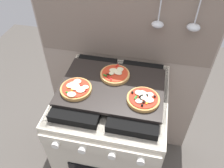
# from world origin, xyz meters

# --- Properties ---
(ground_plane) EXTENTS (4.00, 4.00, 0.00)m
(ground_plane) POSITION_xyz_m (0.00, 0.00, 0.00)
(ground_plane) COLOR #4C4742
(kitchen_backsplash) EXTENTS (1.10, 0.09, 1.55)m
(kitchen_backsplash) POSITION_xyz_m (0.00, 0.33, 0.79)
(kitchen_backsplash) COLOR gray
(kitchen_backsplash) RESTS_ON ground_plane
(stove) EXTENTS (0.60, 0.64, 0.90)m
(stove) POSITION_xyz_m (-0.00, -0.00, 0.45)
(stove) COLOR beige
(stove) RESTS_ON ground_plane
(baking_tray) EXTENTS (0.54, 0.38, 0.02)m
(baking_tray) POSITION_xyz_m (0.00, 0.00, 0.91)
(baking_tray) COLOR black
(baking_tray) RESTS_ON stove
(pizza_left) EXTENTS (0.16, 0.16, 0.03)m
(pizza_left) POSITION_xyz_m (-0.17, -0.07, 0.93)
(pizza_left) COLOR tan
(pizza_left) RESTS_ON baking_tray
(pizza_right) EXTENTS (0.16, 0.16, 0.03)m
(pizza_right) POSITION_xyz_m (0.17, -0.07, 0.93)
(pizza_right) COLOR tan
(pizza_right) RESTS_ON baking_tray
(pizza_center) EXTENTS (0.16, 0.16, 0.03)m
(pizza_center) POSITION_xyz_m (0.00, 0.08, 0.93)
(pizza_center) COLOR tan
(pizza_center) RESTS_ON baking_tray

